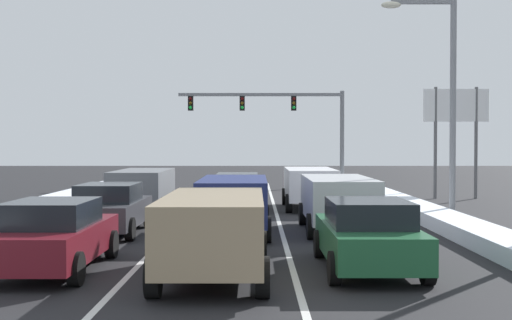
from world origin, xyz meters
TOP-DOWN VIEW (x-y plane):
  - ground_plane at (0.00, 14.87)m, footprint 120.00×120.00m
  - lane_stripe_between_right_lane_and_center_lane at (1.70, 18.58)m, footprint 0.14×40.88m
  - lane_stripe_between_center_lane_and_left_lane at (-1.70, 18.58)m, footprint 0.14×40.88m
  - snow_bank_right_shoulder at (7.00, 18.58)m, footprint 1.29×40.88m
  - snow_bank_left_shoulder at (-7.00, 18.58)m, footprint 1.30×40.88m
  - sedan_green_right_lane_nearest at (3.30, 7.46)m, footprint 2.00×4.50m
  - suv_silver_right_lane_second at (3.43, 13.71)m, footprint 2.16×4.90m
  - suv_white_right_lane_third at (3.16, 20.99)m, footprint 2.16×4.90m
  - suv_tan_center_lane_nearest at (0.07, 6.58)m, footprint 2.16×4.90m
  - suv_navy_center_lane_second at (0.24, 13.11)m, footprint 2.16×4.90m
  - sedan_black_center_lane_third at (0.15, 20.27)m, footprint 2.00×4.50m
  - sedan_maroon_left_lane_nearest at (-3.40, 7.38)m, footprint 2.00×4.50m
  - sedan_charcoal_left_lane_second at (-3.48, 13.25)m, footprint 2.00×4.50m
  - suv_gray_left_lane_third at (-3.55, 19.41)m, footprint 2.16×4.90m
  - traffic_light_gantry at (2.77, 37.15)m, footprint 10.94×0.47m
  - street_lamp_right_mid at (7.47, 16.72)m, footprint 2.66×0.36m
  - roadside_sign_right at (10.75, 26.03)m, footprint 3.20×0.16m

SIDE VIEW (x-z plane):
  - ground_plane at x=0.00m, z-range 0.00..0.00m
  - lane_stripe_between_right_lane_and_center_lane at x=1.70m, z-range 0.00..0.01m
  - lane_stripe_between_center_lane_and_left_lane at x=-1.70m, z-range 0.00..0.01m
  - snow_bank_right_shoulder at x=7.00m, z-range 0.00..0.45m
  - snow_bank_left_shoulder at x=-7.00m, z-range 0.00..0.64m
  - sedan_green_right_lane_nearest at x=3.30m, z-range 0.01..1.52m
  - sedan_black_center_lane_third at x=0.15m, z-range 0.01..1.52m
  - sedan_maroon_left_lane_nearest at x=-3.40m, z-range 0.01..1.52m
  - sedan_charcoal_left_lane_second at x=-3.48m, z-range 0.01..1.52m
  - suv_silver_right_lane_second at x=3.43m, z-range 0.18..1.85m
  - suv_white_right_lane_third at x=3.16m, z-range 0.18..1.85m
  - suv_tan_center_lane_nearest at x=0.07m, z-range 0.18..1.85m
  - suv_navy_center_lane_second at x=0.24m, z-range 0.18..1.85m
  - suv_gray_left_lane_third at x=-3.55m, z-range 0.18..1.85m
  - roadside_sign_right at x=10.75m, z-range 1.27..6.77m
  - street_lamp_right_mid at x=7.47m, z-range 0.80..8.62m
  - traffic_light_gantry at x=2.77m, z-range 1.64..7.84m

